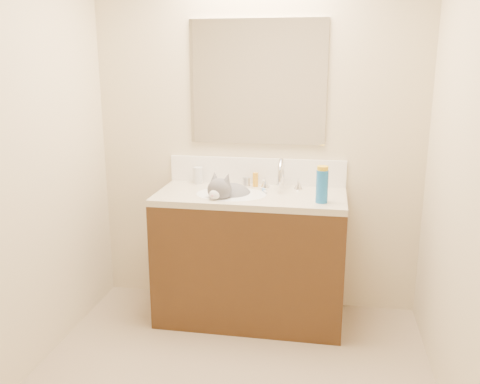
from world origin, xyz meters
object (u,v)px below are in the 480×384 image
at_px(faucet, 281,177).
at_px(spray_can, 322,186).
at_px(vanity_cabinet, 250,260).
at_px(pill_bottle, 198,175).
at_px(amber_bottle, 255,180).
at_px(basin, 231,204).
at_px(silver_jar, 246,182).
at_px(cat, 229,198).

bearing_deg(faucet, spray_can, -45.57).
bearing_deg(spray_can, faucet, 134.43).
relative_size(vanity_cabinet, pill_bottle, 10.55).
xyz_separation_m(amber_bottle, spray_can, (0.44, -0.33, 0.05)).
bearing_deg(faucet, pill_bottle, 173.01).
height_order(vanity_cabinet, faucet, faucet).
distance_m(basin, silver_jar, 0.26).
relative_size(cat, silver_jar, 7.28).
relative_size(vanity_cabinet, spray_can, 6.12).
height_order(vanity_cabinet, amber_bottle, amber_bottle).
xyz_separation_m(basin, silver_jar, (0.06, 0.23, 0.10)).
bearing_deg(silver_jar, amber_bottle, -6.35).
xyz_separation_m(vanity_cabinet, spray_can, (0.45, -0.14, 0.55)).
height_order(basin, spray_can, spray_can).
height_order(basin, pill_bottle, pill_bottle).
distance_m(amber_bottle, spray_can, 0.55).
bearing_deg(pill_bottle, silver_jar, -1.47).
distance_m(vanity_cabinet, amber_bottle, 0.53).
xyz_separation_m(cat, amber_bottle, (0.14, 0.21, 0.08)).
distance_m(cat, pill_bottle, 0.36).
bearing_deg(vanity_cabinet, faucet, 37.29).
height_order(vanity_cabinet, basin, basin).
bearing_deg(silver_jar, cat, -109.08).
relative_size(silver_jar, amber_bottle, 0.63).
relative_size(amber_bottle, spray_can, 0.48).
bearing_deg(pill_bottle, spray_can, -22.12).
bearing_deg(silver_jar, pill_bottle, 178.53).
height_order(vanity_cabinet, cat, cat).
bearing_deg(pill_bottle, cat, -41.09).
height_order(faucet, cat, faucet).
bearing_deg(silver_jar, vanity_cabinet, -73.05).
distance_m(vanity_cabinet, pill_bottle, 0.68).
bearing_deg(amber_bottle, basin, -118.82).
height_order(pill_bottle, silver_jar, pill_bottle).
height_order(vanity_cabinet, spray_can, spray_can).
height_order(faucet, spray_can, faucet).
bearing_deg(cat, spray_can, 6.52).
bearing_deg(amber_bottle, faucet, -17.25).
bearing_deg(basin, pill_bottle, 139.38).
bearing_deg(cat, pill_bottle, 156.64).
height_order(faucet, pill_bottle, faucet).
height_order(basin, amber_bottle, amber_bottle).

